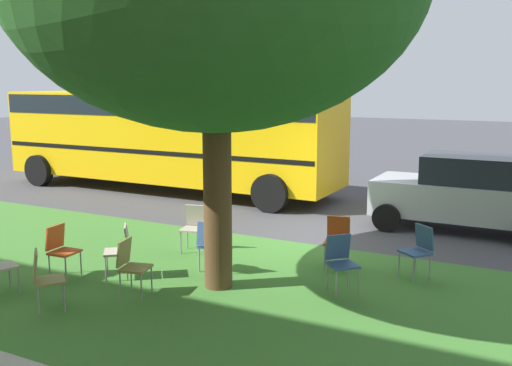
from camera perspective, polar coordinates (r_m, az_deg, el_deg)
The scene contains 13 objects.
ground at distance 11.74m, azimuth 5.56°, elevation -5.80°, with size 80.00×80.00×0.00m, color #424247.
grass_verge at distance 9.00m, azimuth -2.22°, elevation -10.77°, with size 48.00×6.00×0.01m, color #3D752D.
chair_0 at distance 9.73m, azimuth -13.28°, elevation -6.21°, with size 0.59×0.58×0.88m.
chair_2 at distance 9.84m, azimuth 15.87°, elevation -6.15°, with size 0.58×0.59×0.88m.
chair_3 at distance 8.88m, azimuth -12.32°, elevation -7.75°, with size 0.51×0.50×0.88m.
chair_4 at distance 8.66m, azimuth -20.32°, elevation -8.62°, with size 0.59×0.59×0.88m.
chair_5 at distance 10.00m, azimuth -18.83°, elevation -6.05°, with size 0.45×0.45×0.88m.
chair_6 at distance 10.16m, azimuth 8.10°, elevation -5.36°, with size 0.49×0.49×0.88m.
chair_7 at distance 8.97m, azimuth 8.42°, elevation -7.46°, with size 0.59×0.59×0.88m.
chair_8 at distance 11.00m, azimuth -6.18°, elevation -4.12°, with size 0.50×0.50×0.88m.
chair_9 at distance 9.77m, azimuth -4.49°, elevation -5.91°, with size 0.43×0.43×0.88m.
parked_car at distance 13.17m, azimuth 19.95°, elevation -0.89°, with size 3.70×1.92×1.65m.
school_bus at distance 17.13m, azimuth -8.83°, elevation 5.11°, with size 10.40×2.80×2.88m.
Camera 1 is at (-4.18, 10.50, 3.20)m, focal length 40.25 mm.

